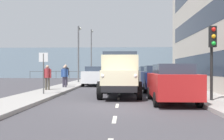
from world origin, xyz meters
TOP-DOWN VIEW (x-y plane):
  - ground_plane at (0.00, -9.31)m, footprint 80.00×80.00m
  - sidewalk_left at (-4.39, -9.31)m, footprint 2.11×38.31m
  - sidewalk_right at (4.39, -9.31)m, footprint 2.11×38.31m
  - road_centreline_markings at (0.00, -8.06)m, footprint 0.12×33.25m
  - sea_horizon at (0.00, -31.47)m, footprint 80.00×0.80m
  - seawall_railing at (-0.00, -27.87)m, footprint 28.08×0.08m
  - truck_vintage_cream at (-0.06, -3.51)m, footprint 2.17×5.64m
  - car_red_kerbside_near at (-2.39, -1.13)m, footprint 1.86×4.22m
  - car_navy_kerbside_1 at (-2.39, -6.89)m, footprint 1.82×4.09m
  - car_grey_kerbside_2 at (-2.39, -12.40)m, footprint 1.90×4.33m
  - car_white_oppositeside_0 at (2.39, -12.62)m, footprint 1.84×4.42m
  - car_teal_oppositeside_1 at (2.39, -18.87)m, footprint 1.84×4.38m
  - pedestrian_strolling at (4.71, -6.10)m, footprint 0.53×0.34m
  - pedestrian_by_lamp at (4.12, -8.41)m, footprint 0.53×0.34m
  - pedestrian_couple_a at (4.53, -10.51)m, footprint 0.53×0.34m
  - traffic_light_near at (-4.09, -0.92)m, footprint 0.28×0.41m
  - lamp_post_promenade at (4.41, -15.91)m, footprint 0.32×1.14m
  - lamp_post_far at (4.37, -25.78)m, footprint 0.32×1.14m
  - street_sign at (4.13, -3.49)m, footprint 0.50×0.07m

SIDE VIEW (x-z plane):
  - ground_plane at x=0.00m, z-range 0.00..0.00m
  - road_centreline_markings at x=0.00m, z-range 0.00..0.01m
  - sidewalk_left at x=-4.39m, z-range 0.00..0.15m
  - sidewalk_right at x=4.39m, z-range 0.00..0.15m
  - car_navy_kerbside_1 at x=-2.39m, z-range 0.03..1.75m
  - car_red_kerbside_near at x=-2.39m, z-range 0.04..1.76m
  - car_teal_oppositeside_1 at x=2.39m, z-range 0.04..1.76m
  - car_white_oppositeside_0 at x=2.39m, z-range 0.04..1.76m
  - car_grey_kerbside_2 at x=-2.39m, z-range 0.04..1.76m
  - seawall_railing at x=0.00m, z-range 0.32..1.52m
  - pedestrian_by_lamp at x=4.12m, z-range 0.29..1.88m
  - pedestrian_strolling at x=4.71m, z-range 0.29..1.90m
  - pedestrian_couple_a at x=4.53m, z-range 0.30..2.02m
  - truck_vintage_cream at x=-0.06m, z-range -0.04..2.39m
  - street_sign at x=4.13m, z-range 0.56..2.81m
  - traffic_light_near at x=-4.09m, z-range 0.87..4.07m
  - sea_horizon at x=0.00m, z-range 0.00..5.00m
  - lamp_post_promenade at x=4.41m, z-range 0.75..6.53m
  - lamp_post_far at x=4.37m, z-range 0.78..7.72m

